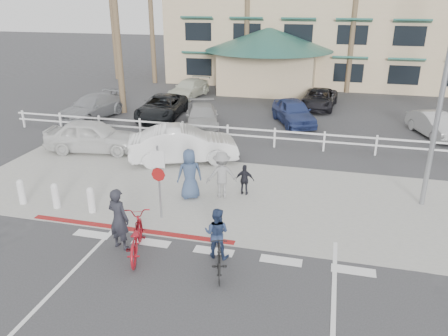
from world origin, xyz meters
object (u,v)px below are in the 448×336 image
(car_white_sedan, at_px, (183,144))
(car_red_compact, at_px, (93,136))
(bike_red, at_px, (136,236))
(bike_black, at_px, (219,260))
(sign_post, at_px, (159,179))

(car_white_sedan, height_order, car_red_compact, car_white_sedan)
(bike_red, distance_m, car_red_compact, 9.83)
(car_red_compact, bearing_deg, car_white_sedan, -101.62)
(bike_black, bearing_deg, bike_red, -23.24)
(sign_post, xyz_separation_m, car_red_compact, (-5.74, 5.62, -0.68))
(sign_post, distance_m, car_white_sedan, 5.51)
(bike_black, bearing_deg, car_red_compact, -59.13)
(sign_post, bearing_deg, bike_red, -86.52)
(car_white_sedan, bearing_deg, car_red_compact, 64.89)
(sign_post, xyz_separation_m, bike_red, (0.14, -2.26, -0.87))
(bike_black, height_order, car_red_compact, car_red_compact)
(bike_red, bearing_deg, car_white_sedan, -99.31)
(bike_red, height_order, car_red_compact, car_red_compact)
(sign_post, distance_m, bike_black, 3.93)
(bike_red, bearing_deg, car_red_compact, -71.33)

